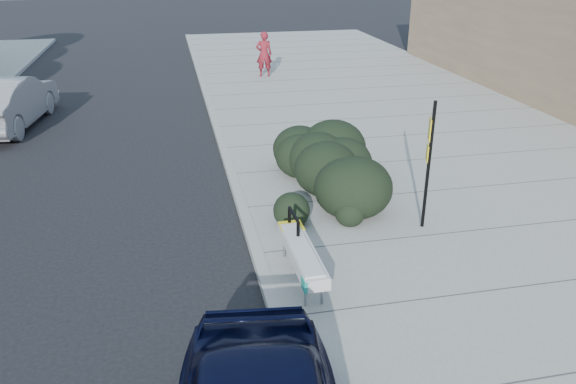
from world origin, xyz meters
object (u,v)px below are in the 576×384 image
Objects in this scene: bench at (302,254)px; pedestrian at (264,54)px; wagon_silver at (7,102)px; bike_rack at (294,232)px; sign_post at (429,158)px.

pedestrian reaches higher than bench.
pedestrian is (9.14, 5.05, 0.27)m from wagon_silver.
bench is at bearing -92.79° from bike_rack.
bike_rack is at bearing -144.98° from sign_post.
bench is 2.20× the size of bike_rack.
sign_post is at bearing 96.11° from pedestrian.
bike_rack is 15.47m from pedestrian.
bench is 0.65m from bike_rack.
bench is 0.79× the size of sign_post.
bike_rack is 3.05m from sign_post.
sign_post reaches higher than pedestrian.
sign_post is 1.38× the size of pedestrian.
wagon_silver is at bearing 32.24° from pedestrian.
wagon_silver is (-7.04, 10.26, 0.10)m from bike_rack.
sign_post is (2.82, 1.40, 0.98)m from bench.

